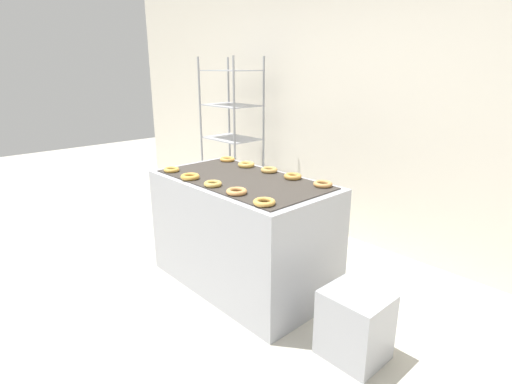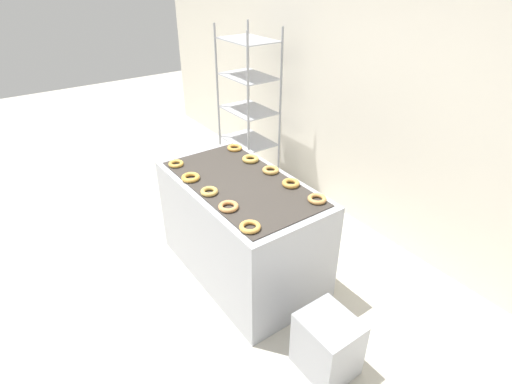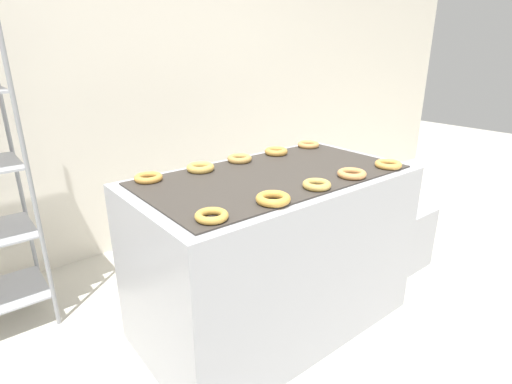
{
  "view_description": "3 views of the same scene",
  "coord_description": "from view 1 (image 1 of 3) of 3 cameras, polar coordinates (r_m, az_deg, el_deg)",
  "views": [
    {
      "loc": [
        2.29,
        -1.3,
        1.75
      ],
      "look_at": [
        0.0,
        0.81,
        0.76
      ],
      "focal_mm": 28.0,
      "sensor_mm": 36.0,
      "label": 1
    },
    {
      "loc": [
        2.32,
        -0.84,
        2.45
      ],
      "look_at": [
        0.0,
        0.81,
        0.76
      ],
      "focal_mm": 28.0,
      "sensor_mm": 36.0,
      "label": 2
    },
    {
      "loc": [
        -1.3,
        -0.82,
        1.53
      ],
      "look_at": [
        0.0,
        0.81,
        0.76
      ],
      "focal_mm": 28.0,
      "sensor_mm": 36.0,
      "label": 3
    }
  ],
  "objects": [
    {
      "name": "donut_far_rightmost",
      "position": [
        2.96,
        9.53,
        1.14
      ],
      "size": [
        0.14,
        0.14,
        0.03
      ],
      "primitive_type": "torus",
      "color": "tan",
      "rests_on": "fryer_machine"
    },
    {
      "name": "donut_near_rightmost",
      "position": [
        2.53,
        1.19,
        -1.44
      ],
      "size": [
        0.14,
        0.14,
        0.03
      ],
      "primitive_type": "torus",
      "color": "gold",
      "rests_on": "fryer_machine"
    },
    {
      "name": "donut_far_leftmost",
      "position": [
        3.72,
        -4.1,
        4.69
      ],
      "size": [
        0.14,
        0.14,
        0.03
      ],
      "primitive_type": "torus",
      "color": "gold",
      "rests_on": "fryer_machine"
    },
    {
      "name": "ground_plane",
      "position": [
        3.16,
        -11.31,
        -16.45
      ],
      "size": [
        14.0,
        14.0,
        0.0
      ],
      "primitive_type": "plane",
      "color": "beige"
    },
    {
      "name": "donut_near_leftmost",
      "position": [
        3.41,
        -11.98,
        3.14
      ],
      "size": [
        0.13,
        0.13,
        0.03
      ],
      "primitive_type": "torus",
      "color": "gold",
      "rests_on": "fryer_machine"
    },
    {
      "name": "glaze_bin",
      "position": [
        2.67,
        13.9,
        -17.95
      ],
      "size": [
        0.38,
        0.33,
        0.44
      ],
      "color": "#A8AAB2",
      "rests_on": "ground_plane"
    },
    {
      "name": "donut_near_center",
      "position": [
        2.94,
        -6.18,
        1.18
      ],
      "size": [
        0.13,
        0.13,
        0.03
      ],
      "primitive_type": "torus",
      "color": "tan",
      "rests_on": "fryer_machine"
    },
    {
      "name": "donut_near_left",
      "position": [
        3.16,
        -9.4,
        2.19
      ],
      "size": [
        0.15,
        0.15,
        0.04
      ],
      "primitive_type": "torus",
      "color": "gold",
      "rests_on": "fryer_machine"
    },
    {
      "name": "baking_rack_cart",
      "position": [
        4.71,
        -3.46,
        7.61
      ],
      "size": [
        0.64,
        0.45,
        1.85
      ],
      "color": "gray",
      "rests_on": "ground_plane"
    },
    {
      "name": "donut_far_left",
      "position": [
        3.5,
        -1.41,
        3.94
      ],
      "size": [
        0.15,
        0.15,
        0.04
      ],
      "primitive_type": "torus",
      "color": "gold",
      "rests_on": "fryer_machine"
    },
    {
      "name": "donut_near_right",
      "position": [
        2.75,
        -2.79,
        0.08
      ],
      "size": [
        0.14,
        0.14,
        0.03
      ],
      "primitive_type": "torus",
      "color": "#DA9553",
      "rests_on": "fryer_machine"
    },
    {
      "name": "donut_far_center",
      "position": [
        3.32,
        1.92,
        3.16
      ],
      "size": [
        0.14,
        0.14,
        0.03
      ],
      "primitive_type": "torus",
      "color": "tan",
      "rests_on": "fryer_machine"
    },
    {
      "name": "donut_far_right",
      "position": [
        3.13,
        5.27,
        2.25
      ],
      "size": [
        0.14,
        0.14,
        0.04
      ],
      "primitive_type": "torus",
      "color": "gold",
      "rests_on": "fryer_machine"
    },
    {
      "name": "fryer_machine",
      "position": [
        3.28,
        -1.94,
        -5.74
      ],
      "size": [
        1.48,
        0.82,
        0.91
      ],
      "color": "#A8AAB2",
      "rests_on": "ground_plane"
    },
    {
      "name": "wall_back",
      "position": [
        4.14,
        13.84,
        12.21
      ],
      "size": [
        8.0,
        0.05,
        2.8
      ],
      "color": "silver",
      "rests_on": "ground_plane"
    }
  ]
}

